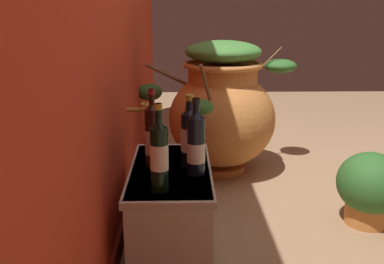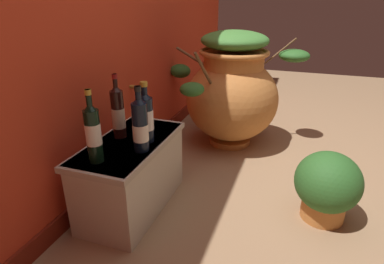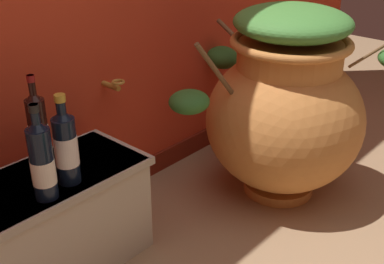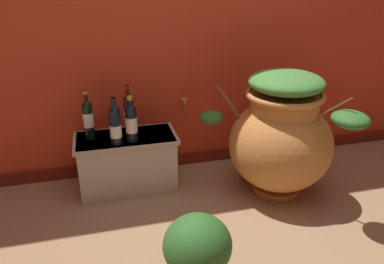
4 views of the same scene
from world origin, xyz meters
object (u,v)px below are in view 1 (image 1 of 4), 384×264
object	(u,v)px
wine_bottle_middle	(153,135)
terracotta_urn	(222,109)
wine_bottle_left	(190,135)
wine_bottle_back	(159,154)
wine_bottle_right	(196,143)
potted_shrub	(370,188)

from	to	relation	value
wine_bottle_middle	terracotta_urn	bearing A→B (deg)	-21.83
terracotta_urn	wine_bottle_left	bearing A→B (deg)	166.78
wine_bottle_left	wine_bottle_back	size ratio (longest dim) A/B	0.93
wine_bottle_middle	wine_bottle_right	distance (m)	0.22
terracotta_urn	wine_bottle_middle	xyz separation A→B (m)	(-1.00, 0.40, 0.11)
wine_bottle_right	wine_bottle_left	bearing A→B (deg)	12.83
terracotta_urn	wine_bottle_right	distance (m)	1.13
terracotta_urn	wine_bottle_right	xyz separation A→B (m)	(-1.11, 0.21, 0.11)
wine_bottle_right	wine_bottle_back	bearing A→B (deg)	139.77
wine_bottle_left	wine_bottle_right	distance (m)	0.11
wine_bottle_middle	potted_shrub	world-z (taller)	wine_bottle_middle
wine_bottle_middle	wine_bottle_right	world-z (taller)	wine_bottle_middle
wine_bottle_back	wine_bottle_right	bearing A→B (deg)	-40.23
wine_bottle_left	wine_bottle_middle	size ratio (longest dim) A/B	0.93
wine_bottle_middle	potted_shrub	distance (m)	1.18
terracotta_urn	wine_bottle_back	size ratio (longest dim) A/B	3.25
wine_bottle_left	wine_bottle_middle	bearing A→B (deg)	89.41
terracotta_urn	wine_bottle_middle	distance (m)	1.08
terracotta_urn	wine_bottle_back	distance (m)	1.33
terracotta_urn	potted_shrub	distance (m)	1.08
wine_bottle_back	terracotta_urn	bearing A→B (deg)	-15.55
wine_bottle_left	potted_shrub	xyz separation A→B (m)	(0.21, -0.94, -0.35)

